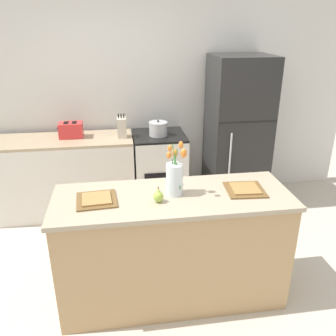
# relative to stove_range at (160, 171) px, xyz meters

# --- Properties ---
(ground_plane) EXTENTS (10.00, 10.00, 0.00)m
(ground_plane) POSITION_rel_stove_range_xyz_m (-0.10, -1.60, -0.46)
(ground_plane) COLOR beige
(back_wall) EXTENTS (5.20, 0.08, 2.70)m
(back_wall) POSITION_rel_stove_range_xyz_m (-0.10, 0.40, 0.89)
(back_wall) COLOR silver
(back_wall) RESTS_ON ground_plane
(kitchen_island) EXTENTS (1.80, 0.66, 0.94)m
(kitchen_island) POSITION_rel_stove_range_xyz_m (-0.10, -1.60, 0.01)
(kitchen_island) COLOR tan
(kitchen_island) RESTS_ON ground_plane
(back_counter) EXTENTS (1.68, 0.60, 0.92)m
(back_counter) POSITION_rel_stove_range_xyz_m (-1.16, 0.00, 0.00)
(back_counter) COLOR silver
(back_counter) RESTS_ON ground_plane
(stove_range) EXTENTS (0.60, 0.61, 0.92)m
(stove_range) POSITION_rel_stove_range_xyz_m (0.00, 0.00, 0.00)
(stove_range) COLOR silver
(stove_range) RESTS_ON ground_plane
(refrigerator) EXTENTS (0.68, 0.67, 1.80)m
(refrigerator) POSITION_rel_stove_range_xyz_m (0.95, 0.00, 0.44)
(refrigerator) COLOR black
(refrigerator) RESTS_ON ground_plane
(flower_vase) EXTENTS (0.15, 0.14, 0.44)m
(flower_vase) POSITION_rel_stove_range_xyz_m (-0.08, -1.57, 0.62)
(flower_vase) COLOR silver
(flower_vase) RESTS_ON kitchen_island
(pear_figurine) EXTENTS (0.07, 0.07, 0.12)m
(pear_figurine) POSITION_rel_stove_range_xyz_m (-0.22, -1.68, 0.53)
(pear_figurine) COLOR #9EBC47
(pear_figurine) RESTS_ON kitchen_island
(plate_setting_left) EXTENTS (0.31, 0.31, 0.02)m
(plate_setting_left) POSITION_rel_stove_range_xyz_m (-0.66, -1.60, 0.49)
(plate_setting_left) COLOR brown
(plate_setting_left) RESTS_ON kitchen_island
(plate_setting_right) EXTENTS (0.31, 0.31, 0.02)m
(plate_setting_right) POSITION_rel_stove_range_xyz_m (0.46, -1.60, 0.49)
(plate_setting_right) COLOR brown
(plate_setting_right) RESTS_ON kitchen_island
(toaster) EXTENTS (0.28, 0.18, 0.17)m
(toaster) POSITION_rel_stove_range_xyz_m (-1.00, 0.05, 0.54)
(toaster) COLOR red
(toaster) RESTS_ON back_counter
(cooking_pot) EXTENTS (0.21, 0.21, 0.18)m
(cooking_pot) POSITION_rel_stove_range_xyz_m (-0.02, -0.03, 0.54)
(cooking_pot) COLOR #B2B5B7
(cooking_pot) RESTS_ON stove_range
(knife_block) EXTENTS (0.10, 0.14, 0.27)m
(knife_block) POSITION_rel_stove_range_xyz_m (-0.43, -0.03, 0.57)
(knife_block) COLOR beige
(knife_block) RESTS_ON back_counter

